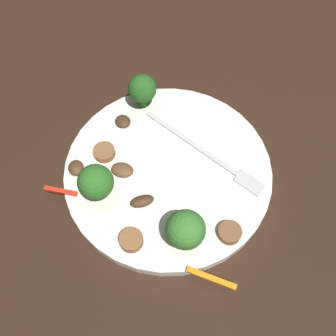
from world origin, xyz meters
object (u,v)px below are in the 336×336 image
object	(u,v)px
plate	(168,171)
fork	(211,156)
pepper_strip_0	(211,278)
sausage_slice_1	(104,152)
broccoli_floret_2	(142,89)
mushroom_2	(142,201)
mushroom_3	(76,168)
sausage_slice_2	(230,233)
pepper_strip_2	(61,191)
sausage_slice_0	(131,240)
broccoli_floret_0	(185,230)
broccoli_floret_1	(96,182)
mushroom_0	(122,170)
mushroom_1	(123,121)

from	to	relation	value
plate	fork	bearing A→B (deg)	43.05
fork	pepper_strip_0	size ratio (longest dim) A/B	3.25
plate	sausage_slice_1	distance (m)	0.08
broccoli_floret_2	mushroom_2	distance (m)	0.15
sausage_slice_1	mushroom_3	xyz separation A→B (m)	(-0.02, -0.03, 0.00)
sausage_slice_2	pepper_strip_2	bearing A→B (deg)	-168.45
sausage_slice_0	broccoli_floret_0	bearing A→B (deg)	29.33
mushroom_3	sausage_slice_0	bearing A→B (deg)	-25.21
mushroom_3	broccoli_floret_0	bearing A→B (deg)	-7.56
sausage_slice_0	mushroom_3	bearing A→B (deg)	154.79
broccoli_floret_1	mushroom_2	size ratio (longest dim) A/B	1.88
broccoli_floret_2	sausage_slice_1	distance (m)	0.10
broccoli_floret_2	sausage_slice_2	distance (m)	0.21
broccoli_floret_2	mushroom_0	distance (m)	0.11
sausage_slice_1	mushroom_1	xyz separation A→B (m)	(-0.00, 0.05, -0.00)
broccoli_floret_0	sausage_slice_0	size ratio (longest dim) A/B	2.00
broccoli_floret_2	sausage_slice_0	bearing A→B (deg)	-65.62
plate	mushroom_1	bearing A→B (deg)	157.67
sausage_slice_0	sausage_slice_1	xyz separation A→B (m)	(-0.09, 0.08, -0.00)
sausage_slice_2	sausage_slice_1	bearing A→B (deg)	171.23
sausage_slice_0	broccoli_floret_2	bearing A→B (deg)	114.38
broccoli_floret_0	pepper_strip_2	bearing A→B (deg)	-175.30
broccoli_floret_0	broccoli_floret_1	world-z (taller)	same
mushroom_2	pepper_strip_2	bearing A→B (deg)	-161.73
broccoli_floret_1	sausage_slice_1	world-z (taller)	broccoli_floret_1
sausage_slice_2	mushroom_1	xyz separation A→B (m)	(-0.18, 0.08, -0.00)
broccoli_floret_1	pepper_strip_2	world-z (taller)	broccoli_floret_1
mushroom_1	fork	bearing A→B (deg)	1.70
broccoli_floret_2	mushroom_2	size ratio (longest dim) A/B	1.84
mushroom_3	pepper_strip_2	xyz separation A→B (m)	(-0.00, -0.03, -0.00)
plate	mushroom_0	distance (m)	0.06
pepper_strip_2	sausage_slice_0	bearing A→B (deg)	-8.58
fork	mushroom_0	distance (m)	0.11
pepper_strip_0	broccoli_floret_0	bearing A→B (deg)	149.03
pepper_strip_0	broccoli_floret_1	bearing A→B (deg)	168.71
fork	broccoli_floret_1	xyz separation A→B (m)	(-0.10, -0.11, 0.03)
broccoli_floret_2	mushroom_3	world-z (taller)	broccoli_floret_2
broccoli_floret_0	sausage_slice_2	xyz separation A→B (m)	(0.04, 0.03, -0.03)
sausage_slice_0	pepper_strip_2	xyz separation A→B (m)	(-0.10, 0.02, -0.00)
broccoli_floret_2	pepper_strip_0	size ratio (longest dim) A/B	0.96
fork	sausage_slice_2	size ratio (longest dim) A/B	6.73
sausage_slice_1	pepper_strip_2	xyz separation A→B (m)	(-0.02, -0.07, -0.00)
sausage_slice_1	pepper_strip_2	distance (m)	0.07
plate	mushroom_3	world-z (taller)	mushroom_3
broccoli_floret_0	mushroom_2	world-z (taller)	broccoli_floret_0
plate	sausage_slice_1	xyz separation A→B (m)	(-0.08, -0.02, 0.01)
broccoli_floret_2	pepper_strip_2	world-z (taller)	broccoli_floret_2
mushroom_2	mushroom_3	bearing A→B (deg)	178.26
broccoli_floret_2	sausage_slice_1	xyz separation A→B (m)	(-0.01, -0.09, -0.03)
broccoli_floret_0	mushroom_1	size ratio (longest dim) A/B	2.49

